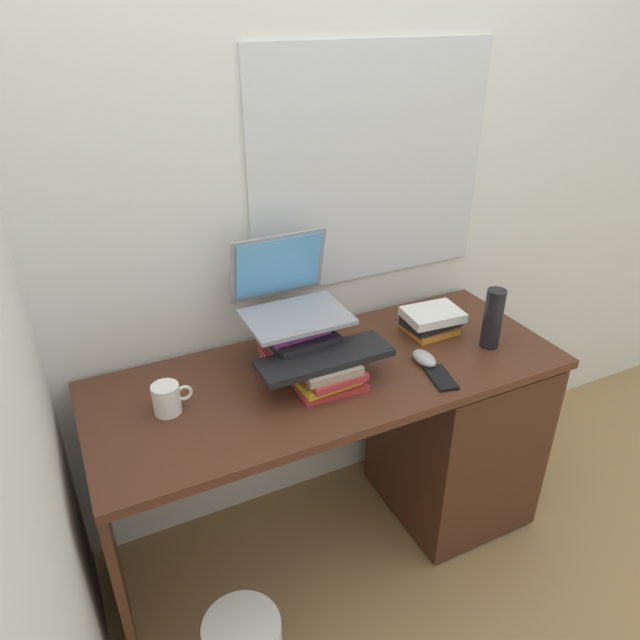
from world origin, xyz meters
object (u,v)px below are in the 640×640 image
Objects in this scene: keyboard at (325,358)px; laptop at (289,295)px; desk at (429,427)px; book_stack_keyboard_riser at (327,373)px; book_stack_tall at (298,344)px; water_bottle at (493,319)px; book_stack_side at (431,320)px; computer_mouse at (424,358)px; cell_phone at (441,378)px; mug at (167,399)px.

laptop is at bearing 98.18° from keyboard.
laptop is (-0.48, 0.16, 0.58)m from desk.
desk is 0.60m from book_stack_keyboard_riser.
laptop is (-0.00, 0.06, 0.15)m from book_stack_tall.
book_stack_keyboard_riser is at bearing -175.34° from desk.
water_bottle reaches higher than book_stack_tall.
book_stack_side is (0.04, 0.10, 0.40)m from desk.
water_bottle reaches higher than keyboard.
book_stack_side is (0.52, -0.01, -0.04)m from book_stack_tall.
computer_mouse is at bearing -130.64° from book_stack_side.
water_bottle is 0.31m from cell_phone.
computer_mouse is at bearing 98.15° from cell_phone.
laptop is 3.08× the size of computer_mouse.
book_stack_keyboard_riser is at bearing -15.26° from keyboard.
computer_mouse reaches higher than cell_phone.
desk is at bearing 4.66° from book_stack_keyboard_riser.
keyboard is at bearing -9.51° from mug.
mug is at bearing 172.44° from computer_mouse.
book_stack_tall reaches higher than desk.
mug reaches higher than book_stack_keyboard_riser.
book_stack_side is at bearing 15.55° from book_stack_keyboard_riser.
water_bottle is (1.08, -0.11, 0.06)m from mug.
water_bottle is (0.16, -0.07, 0.46)m from desk.
book_stack_tall is 0.55× the size of keyboard.
cell_phone is at bearing -93.75° from computer_mouse.
mug is (-0.47, 0.08, -0.05)m from keyboard.
mug reaches higher than book_stack_side.
laptop reaches higher than mug.
desk is 7.08× the size of book_stack_keyboard_riser.
keyboard is 1.97× the size of water_bottle.
keyboard is at bearing -81.43° from laptop.
book_stack_keyboard_riser is at bearing 170.86° from cell_phone.
book_stack_side reaches higher than computer_mouse.
book_stack_side is 1.55× the size of cell_phone.
water_bottle is at bearing -3.73° from keyboard.
keyboard reaches higher than book_stack_keyboard_riser.
book_stack_tall is 0.42m from computer_mouse.
keyboard reaches higher than desk.
mug is at bearing -176.70° from book_stack_side.
computer_mouse is (0.38, -0.17, -0.06)m from book_stack_tall.
keyboard is 0.48m from mug.
book_stack_keyboard_riser is 0.68× the size of laptop.
laptop is at bearing 15.51° from mug.
book_stack_tall reaches higher than book_stack_keyboard_riser.
book_stack_keyboard_riser is 0.48m from mug.
computer_mouse is (0.38, -0.23, -0.21)m from laptop.
laptop is 0.55m from cell_phone.
book_stack_tall is at bearing 179.43° from book_stack_side.
laptop is 1.51× the size of water_bottle.
keyboard is 3.59× the size of mug.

